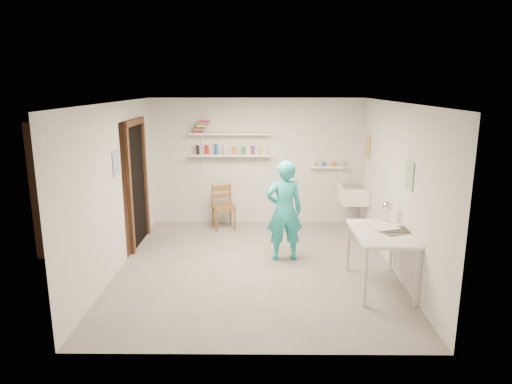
{
  "coord_description": "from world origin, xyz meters",
  "views": [
    {
      "loc": [
        0.05,
        -6.33,
        2.64
      ],
      "look_at": [
        0.0,
        0.4,
        1.05
      ],
      "focal_mm": 32.0,
      "sensor_mm": 36.0,
      "label": 1
    }
  ],
  "objects_px": {
    "wooden_chair": "(224,207)",
    "work_table": "(380,260)",
    "desk_lamp": "(388,206)",
    "belfast_sink": "(353,194)",
    "wall_clock": "(286,191)",
    "man": "(284,211)"
  },
  "relations": [
    {
      "from": "wooden_chair",
      "to": "belfast_sink",
      "type": "bearing_deg",
      "value": -21.18
    },
    {
      "from": "work_table",
      "to": "desk_lamp",
      "type": "height_order",
      "value": "desk_lamp"
    },
    {
      "from": "work_table",
      "to": "desk_lamp",
      "type": "relative_size",
      "value": 8.0
    },
    {
      "from": "wooden_chair",
      "to": "work_table",
      "type": "distance_m",
      "value": 3.37
    },
    {
      "from": "man",
      "to": "work_table",
      "type": "bearing_deg",
      "value": 132.42
    },
    {
      "from": "wooden_chair",
      "to": "desk_lamp",
      "type": "relative_size",
      "value": 5.88
    },
    {
      "from": "belfast_sink",
      "to": "wall_clock",
      "type": "xyz_separation_m",
      "value": [
        -1.29,
        -1.15,
        0.33
      ]
    },
    {
      "from": "belfast_sink",
      "to": "wooden_chair",
      "type": "xyz_separation_m",
      "value": [
        -2.36,
        0.13,
        -0.27
      ]
    },
    {
      "from": "wall_clock",
      "to": "desk_lamp",
      "type": "distance_m",
      "value": 1.57
    },
    {
      "from": "belfast_sink",
      "to": "wall_clock",
      "type": "height_order",
      "value": "wall_clock"
    },
    {
      "from": "man",
      "to": "work_table",
      "type": "relative_size",
      "value": 1.33
    },
    {
      "from": "belfast_sink",
      "to": "wooden_chair",
      "type": "height_order",
      "value": "wooden_chair"
    },
    {
      "from": "wooden_chair",
      "to": "work_table",
      "type": "relative_size",
      "value": 0.74
    },
    {
      "from": "work_table",
      "to": "desk_lamp",
      "type": "xyz_separation_m",
      "value": [
        0.19,
        0.47,
        0.61
      ]
    },
    {
      "from": "man",
      "to": "wall_clock",
      "type": "height_order",
      "value": "man"
    },
    {
      "from": "belfast_sink",
      "to": "desk_lamp",
      "type": "height_order",
      "value": "desk_lamp"
    },
    {
      "from": "belfast_sink",
      "to": "wooden_chair",
      "type": "bearing_deg",
      "value": 176.76
    },
    {
      "from": "work_table",
      "to": "belfast_sink",
      "type": "bearing_deg",
      "value": 87.35
    },
    {
      "from": "belfast_sink",
      "to": "wooden_chair",
      "type": "distance_m",
      "value": 2.38
    },
    {
      "from": "wooden_chair",
      "to": "desk_lamp",
      "type": "height_order",
      "value": "desk_lamp"
    },
    {
      "from": "wooden_chair",
      "to": "wall_clock",
      "type": "bearing_deg",
      "value": -68.1
    },
    {
      "from": "man",
      "to": "work_table",
      "type": "xyz_separation_m",
      "value": [
        1.21,
        -1.0,
        -0.39
      ]
    }
  ]
}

